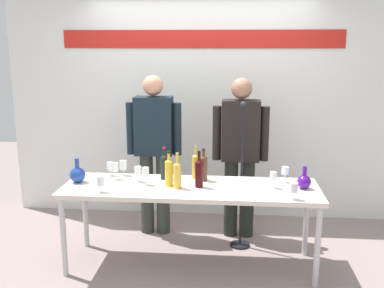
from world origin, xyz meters
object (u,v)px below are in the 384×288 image
object	(u,v)px
wine_bottle_1	(177,174)
wine_glass_left_0	(110,166)
display_table	(191,193)
wine_bottle_0	(199,172)
wine_glass_left_1	(138,171)
wine_glass_right_2	(273,176)
decanter_blue_right	(304,181)
wine_glass_right_1	(285,171)
wine_glass_left_3	(101,181)
wine_glass_right_0	(294,188)
wine_bottle_5	(196,165)
presenter_left	(154,145)
microphone_stand	(241,200)
wine_bottle_2	(164,166)
wine_bottle_4	(169,171)
presenter_right	(240,149)
wine_bottle_3	(203,167)
wine_glass_left_4	(115,167)
wine_glass_left_5	(123,165)
wine_glass_left_2	(146,172)
decanter_blue_left	(78,174)

from	to	relation	value
wine_bottle_1	wine_glass_left_0	size ratio (longest dim) A/B	2.40
display_table	wine_bottle_0	world-z (taller)	wine_bottle_0
wine_glass_left_1	wine_glass_right_2	distance (m)	1.23
decanter_blue_right	wine_glass_right_2	size ratio (longest dim) A/B	1.37
wine_glass_right_1	wine_glass_left_3	bearing A→B (deg)	-165.14
wine_bottle_1	wine_glass_right_0	world-z (taller)	wine_bottle_1
wine_glass_left_3	wine_bottle_5	bearing A→B (deg)	32.01
presenter_left	display_table	bearing A→B (deg)	-57.68
decanter_blue_right	microphone_stand	size ratio (longest dim) A/B	0.14
wine_glass_left_0	wine_glass_right_0	xyz separation A→B (m)	(1.68, -0.53, 0.00)
wine_bottle_5	wine_glass_left_1	distance (m)	0.54
display_table	wine_glass_left_0	xyz separation A→B (m)	(-0.80, 0.26, 0.15)
wine_bottle_2	wine_glass_right_0	bearing A→B (deg)	-22.58
wine_bottle_4	wine_glass_right_2	distance (m)	0.93
presenter_right	wine_bottle_5	world-z (taller)	presenter_right
display_table	wine_glass_right_0	xyz separation A→B (m)	(0.87, -0.27, 0.16)
wine_bottle_2	wine_bottle_4	bearing A→B (deg)	-69.59
decanter_blue_right	wine_glass_right_1	size ratio (longest dim) A/B	1.38
decanter_blue_right	wine_glass_left_0	bearing A→B (deg)	172.45
presenter_right	wine_bottle_2	xyz separation A→B (m)	(-0.72, -0.51, -0.06)
wine_bottle_4	wine_glass_right_2	bearing A→B (deg)	0.82
presenter_left	wine_glass_left_1	xyz separation A→B (m)	(-0.04, -0.62, -0.10)
wine_glass_left_1	display_table	bearing A→B (deg)	-10.41
wine_bottle_0	wine_glass_right_1	size ratio (longest dim) A/B	2.25
wine_bottle_1	wine_glass_right_1	xyz separation A→B (m)	(0.96, 0.26, -0.02)
wine_bottle_3	presenter_left	bearing A→B (deg)	136.27
wine_bottle_2	wine_glass_left_4	size ratio (longest dim) A/B	1.97
wine_glass_left_0	wine_glass_right_0	size ratio (longest dim) A/B	0.94
wine_glass_right_0	decanter_blue_right	bearing A→B (deg)	66.54
wine_glass_left_4	wine_glass_left_5	xyz separation A→B (m)	(0.05, 0.13, -0.01)
wine_glass_right_1	wine_glass_right_2	xyz separation A→B (m)	(-0.12, -0.18, -0.00)
wine_bottle_0	wine_bottle_2	xyz separation A→B (m)	(-0.34, 0.22, -0.01)
wine_glass_right_1	wine_glass_right_2	size ratio (longest dim) A/B	0.99
wine_glass_left_0	wine_glass_right_0	distance (m)	1.76
wine_glass_right_2	wine_glass_left_2	bearing A→B (deg)	-179.53
presenter_left	microphone_stand	distance (m)	1.07
wine_glass_right_0	wine_glass_right_2	world-z (taller)	wine_glass_right_2
display_table	wine_glass_left_4	size ratio (longest dim) A/B	14.60
wine_glass_left_2	wine_glass_left_5	distance (m)	0.39
wine_glass_left_0	wine_glass_left_1	distance (m)	0.36
wine_glass_right_0	wine_glass_right_1	size ratio (longest dim) A/B	0.97
decanter_blue_left	wine_bottle_5	size ratio (longest dim) A/B	0.73
wine_glass_left_1	wine_bottle_2	bearing A→B (deg)	26.19
wine_bottle_4	wine_glass_left_0	bearing A→B (deg)	157.10
display_table	wine_glass_left_2	distance (m)	0.44
wine_bottle_0	wine_glass_left_3	xyz separation A→B (m)	(-0.83, -0.22, -0.04)
wine_glass_left_3	wine_glass_right_1	xyz separation A→B (m)	(1.61, 0.43, 0.01)
wine_bottle_1	wine_bottle_4	distance (m)	0.11
wine_glass_left_5	microphone_stand	bearing A→B (deg)	7.86
wine_glass_left_3	wine_bottle_4	bearing A→B (deg)	22.93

